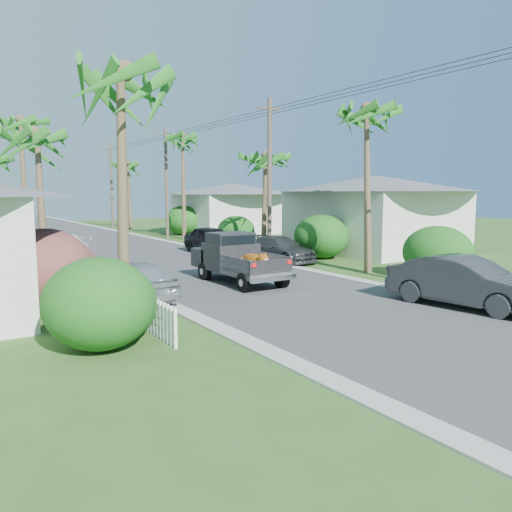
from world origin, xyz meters
TOP-DOWN VIEW (x-y plane):
  - ground at (0.00, 0.00)m, footprint 120.00×120.00m
  - road at (0.00, 25.00)m, footprint 8.00×100.00m
  - curb_left at (-4.30, 25.00)m, footprint 0.60×100.00m
  - curb_right at (4.30, 25.00)m, footprint 0.60×100.00m
  - pickup_truck at (-0.22, 7.09)m, footprint 1.98×5.12m
  - parked_car_rn at (3.68, -1.06)m, footprint 2.40×5.16m
  - parked_car_rm at (5.00, 11.11)m, footprint 2.38×4.82m
  - parked_car_rf at (3.60, 16.35)m, footprint 2.04×4.91m
  - parked_car_ln at (-5.00, 5.70)m, footprint 2.03×4.30m
  - parked_car_lf at (-5.00, 18.03)m, footprint 2.67×5.33m
  - palm_l_a at (-6.20, 3.00)m, footprint 4.40×4.40m
  - palm_l_b at (-6.80, 12.00)m, footprint 4.40×4.40m
  - palm_l_c at (-6.00, 22.00)m, footprint 4.40×4.40m
  - palm_r_a at (6.30, 6.00)m, footprint 4.40×4.40m
  - palm_r_b at (6.60, 15.00)m, footprint 4.40×4.40m
  - palm_r_c at (6.20, 26.00)m, footprint 4.40×4.40m
  - palm_r_d at (6.50, 40.00)m, footprint 4.40×4.40m
  - shrub_l_a at (-7.50, 1.00)m, footprint 2.60×2.86m
  - shrub_l_b at (-7.80, 6.00)m, footprint 3.00×3.30m
  - shrub_l_c at (-7.40, 10.00)m, footprint 2.40×2.64m
  - shrub_r_a at (7.60, 3.00)m, footprint 2.80×3.08m
  - shrub_r_b at (7.80, 11.00)m, footprint 3.00×3.30m
  - shrub_r_c at (7.50, 20.00)m, footprint 2.60×2.86m
  - shrub_r_d at (8.00, 30.00)m, footprint 3.20×3.52m
  - picket_fence at (-6.00, 5.50)m, footprint 0.10×11.00m
  - house_right_near at (13.00, 12.00)m, footprint 8.00×9.00m
  - house_right_far at (13.00, 30.00)m, footprint 9.00×8.00m
  - utility_pole_b at (5.60, 13.00)m, footprint 1.60×0.26m
  - utility_pole_c at (5.60, 28.00)m, footprint 1.60×0.26m
  - utility_pole_d at (5.60, 43.00)m, footprint 1.60×0.26m

SIDE VIEW (x-z plane):
  - ground at x=0.00m, z-range 0.00..0.00m
  - road at x=0.00m, z-range 0.00..0.02m
  - curb_left at x=-4.30m, z-range 0.00..0.06m
  - curb_right at x=4.30m, z-range 0.00..0.06m
  - picket_fence at x=-6.00m, z-range 0.00..1.00m
  - parked_car_rm at x=5.00m, z-range 0.00..1.35m
  - parked_car_ln at x=-5.00m, z-range 0.00..1.42m
  - parked_car_lf at x=-5.00m, z-range 0.00..1.48m
  - parked_car_rn at x=3.68m, z-range 0.00..1.64m
  - parked_car_rf at x=3.60m, z-range 0.00..1.66m
  - shrub_l_c at x=-7.40m, z-range 0.00..2.00m
  - pickup_truck at x=-0.22m, z-range -0.02..2.04m
  - shrub_r_c at x=7.50m, z-range 0.00..2.10m
  - shrub_l_a at x=-7.50m, z-range 0.00..2.20m
  - shrub_r_a at x=7.60m, z-range 0.00..2.30m
  - shrub_r_b at x=7.80m, z-range 0.00..2.50m
  - shrub_l_b at x=-7.80m, z-range 0.00..2.60m
  - shrub_r_d at x=8.00m, z-range 0.00..2.60m
  - house_right_far at x=13.00m, z-range -0.18..4.42m
  - house_right_near at x=13.00m, z-range -0.18..4.62m
  - utility_pole_b at x=5.60m, z-range 0.10..9.10m
  - utility_pole_c at x=5.60m, z-range 0.10..9.10m
  - utility_pole_d at x=5.60m, z-range 0.10..9.10m
  - palm_r_b at x=6.60m, z-range 2.35..9.55m
  - palm_l_b at x=-6.80m, z-range 2.44..9.85m
  - palm_r_d at x=6.50m, z-range 2.73..10.74m
  - palm_l_a at x=-6.20m, z-range 2.83..11.04m
  - palm_r_a at x=6.30m, z-range 3.07..11.78m
  - palm_l_c at x=-6.00m, z-range 3.31..12.51m
  - palm_r_c at x=6.20m, z-range 3.41..12.81m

